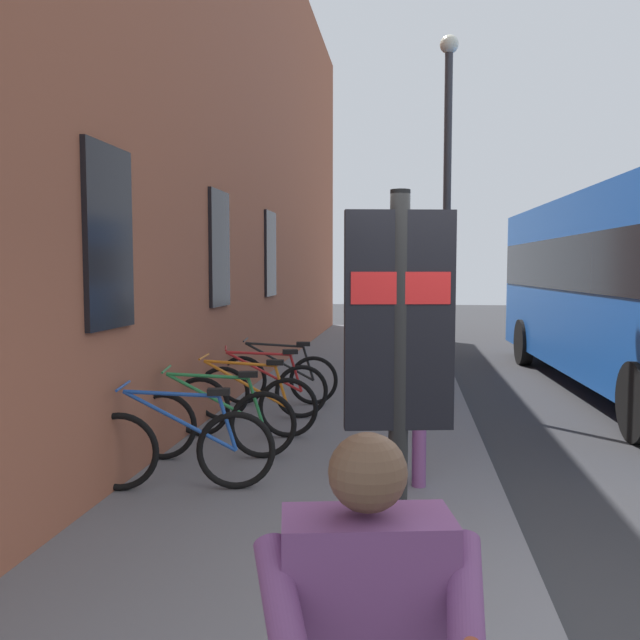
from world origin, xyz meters
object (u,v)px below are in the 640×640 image
object	(u,v)px
bicycle_mid_rack	(179,448)
pedestrian_near_bus	(410,368)
bicycle_nearest_sign	(245,405)
bicycle_leaning_wall	(263,390)
bicycle_under_window	(279,378)
bicycle_end_of_row	(214,423)
pedestrian_crossing_street	(405,329)
street_lamp	(447,187)
transit_info_sign	(399,351)

from	to	relation	value
bicycle_mid_rack	pedestrian_near_bus	world-z (taller)	pedestrian_near_bus
bicycle_mid_rack	bicycle_nearest_sign	distance (m)	1.97
bicycle_leaning_wall	bicycle_under_window	size ratio (longest dim) A/B	0.98
pedestrian_near_bus	bicycle_leaning_wall	bearing A→B (deg)	36.95
bicycle_end_of_row	bicycle_under_window	bearing A→B (deg)	-2.71
bicycle_nearest_sign	bicycle_under_window	bearing A→B (deg)	-1.01
bicycle_nearest_sign	bicycle_under_window	distance (m)	1.95
bicycle_leaning_wall	pedestrian_crossing_street	world-z (taller)	pedestrian_crossing_street
bicycle_nearest_sign	bicycle_leaning_wall	xyz separation A→B (m)	(0.96, -0.01, 0.00)
bicycle_end_of_row	bicycle_under_window	size ratio (longest dim) A/B	0.99
bicycle_nearest_sign	pedestrian_near_bus	size ratio (longest dim) A/B	0.98
pedestrian_crossing_street	pedestrian_near_bus	bearing A→B (deg)	-179.20
bicycle_nearest_sign	bicycle_under_window	size ratio (longest dim) A/B	1.00
bicycle_mid_rack	bicycle_end_of_row	bearing A→B (deg)	-1.66
bicycle_end_of_row	street_lamp	xyz separation A→B (m)	(3.80, -2.60, 2.85)
bicycle_mid_rack	bicycle_nearest_sign	xyz separation A→B (m)	(1.97, -0.13, -0.00)
bicycle_leaning_wall	bicycle_under_window	world-z (taller)	same
bicycle_mid_rack	bicycle_under_window	xyz separation A→B (m)	(3.91, -0.17, -0.00)
bicycle_under_window	transit_info_sign	xyz separation A→B (m)	(-6.31, -1.83, 1.21)
bicycle_end_of_row	transit_info_sign	bearing A→B (deg)	-149.94
bicycle_mid_rack	pedestrian_crossing_street	size ratio (longest dim) A/B	1.09
pedestrian_near_bus	bicycle_under_window	bearing A→B (deg)	28.24
bicycle_under_window	bicycle_leaning_wall	bearing A→B (deg)	178.81
bicycle_leaning_wall	bicycle_nearest_sign	bearing A→B (deg)	179.18
bicycle_mid_rack	pedestrian_crossing_street	xyz separation A→B (m)	(5.56, -2.00, 0.60)
bicycle_nearest_sign	street_lamp	xyz separation A→B (m)	(2.85, -2.49, 2.85)
bicycle_leaning_wall	bicycle_end_of_row	bearing A→B (deg)	176.51
transit_info_sign	pedestrian_near_bus	bearing A→B (deg)	-1.45
bicycle_nearest_sign	street_lamp	bearing A→B (deg)	-41.21
bicycle_leaning_wall	pedestrian_crossing_street	xyz separation A→B (m)	(2.63, -1.85, 0.60)
bicycle_end_of_row	bicycle_nearest_sign	xyz separation A→B (m)	(0.95, -0.10, 0.00)
street_lamp	bicycle_nearest_sign	bearing A→B (deg)	138.79
bicycle_mid_rack	bicycle_under_window	bearing A→B (deg)	-2.44
pedestrian_crossing_street	pedestrian_near_bus	world-z (taller)	pedestrian_near_bus
bicycle_mid_rack	street_lamp	world-z (taller)	street_lamp
bicycle_mid_rack	transit_info_sign	distance (m)	3.35
transit_info_sign	pedestrian_crossing_street	world-z (taller)	transit_info_sign
bicycle_end_of_row	bicycle_under_window	world-z (taller)	same
bicycle_under_window	transit_info_sign	distance (m)	6.68
bicycle_end_of_row	pedestrian_near_bus	world-z (taller)	pedestrian_near_bus
bicycle_nearest_sign	bicycle_leaning_wall	bearing A→B (deg)	-0.82
bicycle_end_of_row	transit_info_sign	world-z (taller)	transit_info_sign
transit_info_sign	pedestrian_crossing_street	distance (m)	7.97
bicycle_end_of_row	pedestrian_near_bus	distance (m)	2.26
pedestrian_crossing_street	pedestrian_near_bus	distance (m)	5.19
pedestrian_crossing_street	transit_info_sign	bearing A→B (deg)	-179.98
bicycle_mid_rack	bicycle_leaning_wall	distance (m)	2.93
transit_info_sign	pedestrian_near_bus	xyz separation A→B (m)	(2.76, -0.07, -0.50)
bicycle_mid_rack	bicycle_leaning_wall	size ratio (longest dim) A/B	1.02
bicycle_leaning_wall	pedestrian_near_bus	bearing A→B (deg)	-143.05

